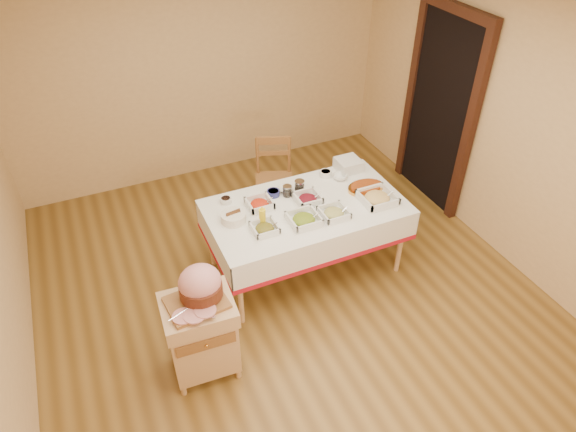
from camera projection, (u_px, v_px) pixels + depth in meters
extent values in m
plane|color=brown|center=(289.00, 295.00, 4.88)|extent=(5.00, 5.00, 0.00)
plane|color=white|center=(290.00, 12.00, 3.30)|extent=(5.00, 5.00, 0.00)
plane|color=tan|center=(201.00, 71.00, 5.90)|extent=(4.50, 0.00, 4.50)
plane|color=tan|center=(508.00, 127.00, 4.82)|extent=(0.00, 5.00, 5.00)
cube|color=black|center=(440.00, 113.00, 5.61)|extent=(0.06, 0.90, 2.10)
cube|color=#381A11|center=(469.00, 133.00, 5.24)|extent=(0.08, 0.10, 2.10)
cube|color=#381A11|center=(412.00, 96.00, 5.96)|extent=(0.08, 0.10, 2.10)
cube|color=#381A11|center=(459.00, 9.00, 4.93)|extent=(0.08, 1.10, 0.10)
cube|color=tan|center=(306.00, 209.00, 4.75)|extent=(1.80, 1.00, 0.04)
cylinder|color=tan|center=(240.00, 293.00, 4.40)|extent=(0.05, 0.05, 0.71)
cylinder|color=tan|center=(211.00, 237.00, 5.01)|extent=(0.05, 0.05, 0.71)
cylinder|color=tan|center=(401.00, 243.00, 4.94)|extent=(0.05, 0.05, 0.71)
cylinder|color=tan|center=(356.00, 197.00, 5.55)|extent=(0.05, 0.05, 0.71)
cube|color=white|center=(306.00, 207.00, 4.73)|extent=(1.82, 1.02, 0.01)
cube|color=tan|center=(202.00, 339.00, 4.01)|extent=(0.52, 0.44, 0.54)
cube|color=tan|center=(198.00, 310.00, 3.81)|extent=(0.56, 0.48, 0.13)
cube|color=#905D2F|center=(208.00, 344.00, 3.75)|extent=(0.45, 0.04, 0.11)
sphere|color=gold|center=(208.00, 345.00, 3.74)|extent=(0.03, 0.03, 0.03)
cylinder|color=tan|center=(185.00, 391.00, 4.00)|extent=(0.04, 0.04, 0.09)
cylinder|color=tan|center=(174.00, 357.00, 4.26)|extent=(0.04, 0.04, 0.09)
cylinder|color=tan|center=(239.00, 371.00, 4.14)|extent=(0.04, 0.04, 0.09)
cylinder|color=tan|center=(225.00, 339.00, 4.40)|extent=(0.04, 0.04, 0.09)
cube|color=#905D2F|center=(274.00, 182.00, 5.61)|extent=(0.52, 0.51, 0.03)
cylinder|color=#905D2F|center=(260.00, 209.00, 5.60)|extent=(0.03, 0.03, 0.44)
cylinder|color=#905D2F|center=(259.00, 191.00, 5.88)|extent=(0.03, 0.03, 0.44)
cylinder|color=#905D2F|center=(291.00, 207.00, 5.62)|extent=(0.03, 0.03, 0.44)
cylinder|color=#905D2F|center=(289.00, 189.00, 5.90)|extent=(0.03, 0.03, 0.44)
cylinder|color=#905D2F|center=(257.00, 157.00, 5.61)|extent=(0.03, 0.03, 0.47)
cylinder|color=#905D2F|center=(289.00, 156.00, 5.63)|extent=(0.03, 0.03, 0.47)
cube|color=#905D2F|center=(273.00, 140.00, 5.50)|extent=(0.36, 0.16, 0.09)
cube|color=#905D2F|center=(197.00, 303.00, 3.76)|extent=(0.42, 0.34, 0.03)
ellipsoid|color=pink|center=(200.00, 282.00, 3.72)|extent=(0.32, 0.29, 0.27)
cylinder|color=#592614|center=(201.00, 289.00, 3.76)|extent=(0.32, 0.32, 0.11)
cube|color=silver|center=(196.00, 319.00, 3.61)|extent=(0.27, 0.12, 0.00)
cylinder|color=silver|center=(187.00, 309.00, 3.68)|extent=(0.31, 0.09, 0.01)
cube|color=silver|center=(265.00, 230.00, 4.44)|extent=(0.22, 0.22, 0.01)
ellipsoid|color=#A23612|center=(265.00, 228.00, 4.42)|extent=(0.16, 0.16, 0.06)
cylinder|color=silver|center=(271.00, 228.00, 4.42)|extent=(0.13, 0.01, 0.10)
cube|color=silver|center=(304.00, 222.00, 4.53)|extent=(0.27, 0.27, 0.02)
ellipsoid|color=#AB9316|center=(304.00, 219.00, 4.52)|extent=(0.20, 0.20, 0.07)
cylinder|color=silver|center=(311.00, 219.00, 4.51)|extent=(0.15, 0.01, 0.11)
cube|color=silver|center=(334.00, 215.00, 4.61)|extent=(0.24, 0.24, 0.01)
ellipsoid|color=tan|center=(334.00, 213.00, 4.59)|extent=(0.18, 0.18, 0.06)
cylinder|color=silver|center=(340.00, 213.00, 4.59)|extent=(0.13, 0.01, 0.10)
cube|color=silver|center=(377.00, 200.00, 4.79)|extent=(0.31, 0.31, 0.02)
ellipsoid|color=#DAB467|center=(377.00, 198.00, 4.77)|extent=(0.24, 0.24, 0.08)
cylinder|color=silver|center=(385.00, 198.00, 4.77)|extent=(0.16, 0.01, 0.12)
cube|color=silver|center=(260.00, 206.00, 4.72)|extent=(0.22, 0.22, 0.02)
ellipsoid|color=red|center=(260.00, 204.00, 4.70)|extent=(0.17, 0.17, 0.06)
cylinder|color=silver|center=(265.00, 204.00, 4.70)|extent=(0.15, 0.01, 0.11)
cube|color=silver|center=(308.00, 201.00, 4.78)|extent=(0.23, 0.23, 0.02)
ellipsoid|color=#5F0B19|center=(308.00, 199.00, 4.77)|extent=(0.17, 0.17, 0.06)
cylinder|color=silver|center=(314.00, 198.00, 4.76)|extent=(0.15, 0.01, 0.11)
cylinder|color=silver|center=(226.00, 200.00, 4.76)|extent=(0.11, 0.11, 0.05)
cylinder|color=black|center=(226.00, 199.00, 4.75)|extent=(0.09, 0.09, 0.02)
cylinder|color=navy|center=(273.00, 193.00, 4.85)|extent=(0.12, 0.12, 0.05)
cylinder|color=#5F0B19|center=(273.00, 192.00, 4.84)|extent=(0.10, 0.10, 0.02)
cylinder|color=silver|center=(326.00, 174.00, 5.12)|extent=(0.12, 0.12, 0.06)
cylinder|color=red|center=(326.00, 172.00, 5.10)|extent=(0.09, 0.09, 0.02)
imported|color=silver|center=(285.00, 189.00, 4.92)|extent=(0.17, 0.17, 0.03)
imported|color=silver|center=(340.00, 177.00, 5.08)|extent=(0.17, 0.17, 0.05)
cylinder|color=silver|center=(287.00, 191.00, 4.83)|extent=(0.08, 0.08, 0.10)
cylinder|color=silver|center=(287.00, 187.00, 4.80)|extent=(0.09, 0.09, 0.01)
cylinder|color=black|center=(287.00, 193.00, 4.84)|extent=(0.07, 0.07, 0.07)
cylinder|color=silver|center=(299.00, 187.00, 4.88)|extent=(0.09, 0.09, 0.11)
cylinder|color=silver|center=(300.00, 182.00, 4.84)|extent=(0.10, 0.10, 0.01)
cylinder|color=black|center=(299.00, 188.00, 4.89)|extent=(0.08, 0.08, 0.08)
cylinder|color=yellow|center=(262.00, 217.00, 4.48)|extent=(0.06, 0.06, 0.15)
cone|color=yellow|center=(262.00, 208.00, 4.42)|extent=(0.04, 0.04, 0.04)
cylinder|color=white|center=(234.00, 217.00, 4.53)|extent=(0.22, 0.22, 0.08)
cube|color=silver|center=(348.00, 169.00, 5.23)|extent=(0.23, 0.23, 0.01)
cube|color=silver|center=(348.00, 168.00, 5.22)|extent=(0.23, 0.23, 0.01)
cube|color=silver|center=(348.00, 166.00, 5.21)|extent=(0.23, 0.23, 0.01)
cube|color=silver|center=(348.00, 165.00, 5.20)|extent=(0.23, 0.23, 0.01)
cube|color=silver|center=(348.00, 164.00, 5.19)|extent=(0.23, 0.23, 0.01)
cube|color=silver|center=(348.00, 163.00, 5.19)|extent=(0.23, 0.23, 0.01)
cube|color=silver|center=(349.00, 161.00, 5.18)|extent=(0.23, 0.23, 0.01)
cube|color=silver|center=(349.00, 160.00, 5.17)|extent=(0.23, 0.23, 0.01)
ellipsoid|color=gold|center=(366.00, 188.00, 4.94)|extent=(0.37, 0.26, 0.03)
ellipsoid|color=#923B0F|center=(366.00, 187.00, 4.93)|extent=(0.31, 0.22, 0.04)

